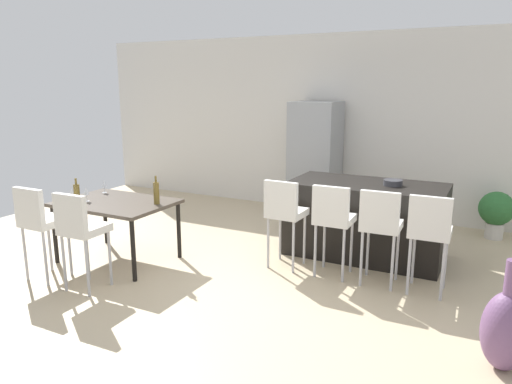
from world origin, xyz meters
name	(u,v)px	position (x,y,z in m)	size (l,w,h in m)	color
ground_plane	(278,278)	(0.00, 0.00, 0.00)	(10.00, 10.00, 0.00)	#C6B28E
back_wall	(360,126)	(0.00, 3.10, 1.45)	(10.00, 0.12, 2.90)	silver
kitchen_island	(366,219)	(0.65, 1.18, 0.46)	(1.87, 0.96, 0.92)	black
bar_chair_left	(285,210)	(-0.07, 0.32, 0.70)	(0.41, 0.41, 1.05)	silver
bar_chair_middle	(333,216)	(0.50, 0.32, 0.70)	(0.41, 0.41, 1.05)	silver
bar_chair_right	(381,222)	(1.02, 0.32, 0.70)	(0.42, 0.42, 1.05)	silver
bar_chair_far	(430,229)	(1.51, 0.32, 0.70)	(0.41, 0.41, 1.05)	silver
dining_table	(116,207)	(-1.97, -0.38, 0.67)	(1.33, 0.94, 0.74)	#4C4238
dining_chair_near	(39,219)	(-2.27, -1.22, 0.70)	(0.40, 0.40, 1.05)	silver
dining_chair_far	(80,226)	(-1.67, -1.22, 0.70)	(0.41, 0.41, 1.05)	silver
wine_bottle_far	(77,195)	(-2.19, -0.76, 0.87)	(0.07, 0.07, 0.33)	brown
wine_bottle_middle	(156,193)	(-1.45, -0.26, 0.87)	(0.07, 0.07, 0.33)	brown
wine_glass_left	(104,183)	(-2.42, -0.11, 0.86)	(0.07, 0.07, 0.17)	silver
wine_glass_right	(86,191)	(-2.27, -0.54, 0.86)	(0.07, 0.07, 0.17)	silver
wine_glass_near	(72,193)	(-2.36, -0.68, 0.86)	(0.07, 0.07, 0.17)	silver
refrigerator	(315,159)	(-0.58, 2.66, 0.92)	(0.72, 0.68, 1.84)	#939699
fruit_bowl	(393,183)	(0.95, 1.18, 0.96)	(0.22, 0.22, 0.07)	#333338
floor_vase	(506,329)	(2.22, -0.79, 0.33)	(0.36, 0.36, 0.87)	#704C75
potted_plant	(496,211)	(2.09, 2.65, 0.40)	(0.47, 0.47, 0.66)	beige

